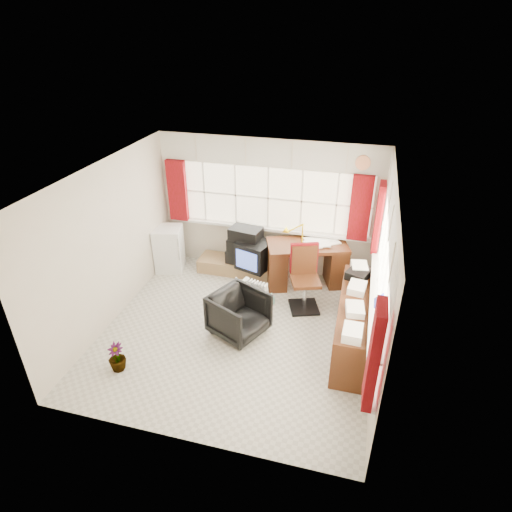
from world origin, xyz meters
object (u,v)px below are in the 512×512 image
Objects in this scene: desk at (306,262)px; crt_tv at (254,255)px; desk_lamp at (303,230)px; tv_bench at (236,266)px; mini_fridge at (169,249)px; task_chair at (304,274)px; radiator at (257,299)px; office_chair at (239,314)px; credenza at (355,322)px.

desk is 2.22× the size of crt_tv.
desk_lamp reaches higher than tv_bench.
desk reaches higher than crt_tv.
mini_fridge reaches higher than desk.
radiator is (-0.71, -0.36, -0.36)m from task_chair.
tv_bench is (-0.58, 1.72, -0.22)m from office_chair.
tv_bench is 2.03× the size of crt_tv.
mini_fridge is (-1.94, 0.89, 0.20)m from radiator.
task_chair is 2.00× the size of radiator.
mini_fridge is at bearing 168.82° from task_chair.
desk_lamp is 1.05m from crt_tv.
radiator is at bearing -122.35° from desk_lamp.
desk reaches higher than radiator.
desk_lamp is 0.67× the size of crt_tv.
tv_bench is at bearing 146.30° from credenza.
desk_lamp reaches higher than task_chair.
tv_bench is 1.30m from mini_fridge.
mini_fridge is at bearing 159.56° from credenza.
credenza is at bearing -57.94° from office_chair.
task_chair is 1.31m from office_chair.
task_chair reaches higher than office_chair.
desk is 2.02× the size of office_chair.
mini_fridge is (-2.65, 0.52, -0.16)m from task_chair.
tv_bench is (-0.69, 1.09, -0.10)m from radiator.
radiator is 0.80× the size of crt_tv.
tv_bench is at bearing 9.33° from mini_fridge.
tv_bench is at bearing 152.52° from task_chair.
credenza is at bearing -15.05° from radiator.
desk is 0.77× the size of credenza.
crt_tv is at bearing 176.64° from desk_lamp.
radiator is at bearing 164.95° from credenza.
crt_tv is (-0.29, 0.94, 0.28)m from radiator.
mini_fridge reaches higher than office_chair.
credenza is at bearing -52.28° from desk_lamp.
task_chair is at bearing -27.48° from tv_bench.
desk is 1.24m from radiator.
crt_tv is (0.41, -0.15, 0.38)m from tv_bench.
desk is at bearing 61.57° from desk_lamp.
credenza is 2.90× the size of crt_tv.
task_chair is 1.46× the size of office_chair.
task_chair is 1.65m from tv_bench.
desk is 1.74m from credenza.
mini_fridge reaches higher than credenza.
office_chair is 0.38× the size of credenza.
radiator is 1.03m from crt_tv.
radiator is 0.39× the size of tv_bench.
desk_lamp is 0.23× the size of credenza.
crt_tv is at bearing -174.04° from desk.
mini_fridge is (-2.59, -0.15, -0.02)m from desk.
desk_lamp is 1.82m from credenza.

